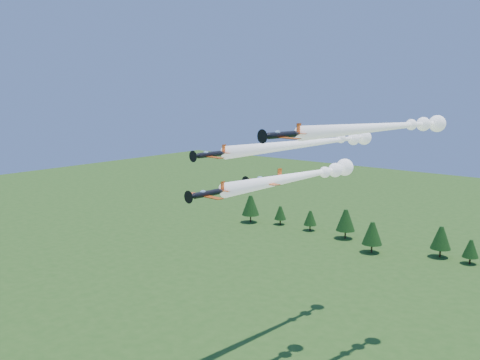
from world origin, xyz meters
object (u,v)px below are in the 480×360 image
Objects in this scene: plane_slot at (264,180)px; plane_lead at (303,176)px; plane_left at (315,142)px; plane_right at (387,127)px.

plane_lead is at bearing 87.67° from plane_slot.
plane_left is 28.65m from plane_slot.
plane_left is at bearing 112.54° from plane_slot.
plane_right is (11.41, 12.53, 9.42)m from plane_lead.
plane_right reaches higher than plane_left.
plane_lead is at bearing -122.50° from plane_right.
plane_left is 1.11× the size of plane_right.
plane_slot is (-2.28, -10.00, 0.18)m from plane_lead.
plane_left is 6.44× the size of plane_slot.
plane_slot is at bearing -98.21° from plane_lead.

